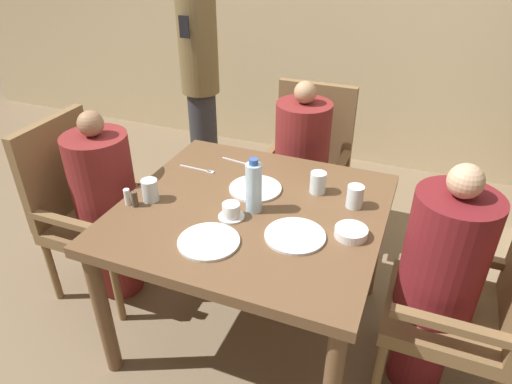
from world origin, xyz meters
The scene contains 22 objects.
ground_plane centered at (0.00, 0.00, 0.00)m, with size 16.00×16.00×0.00m, color #7A664C.
dining_table centered at (0.00, 0.00, 0.65)m, with size 1.15×1.08×0.75m.
chair_left_side centered at (-0.97, 0.00, 0.53)m, with size 0.49×0.49×0.99m.
diner_in_left_chair centered at (-0.82, 0.00, 0.56)m, with size 0.32×0.32×1.08m.
chair_far_side centered at (0.00, 0.93, 0.53)m, with size 0.49×0.49×0.99m.
diner_in_far_chair centered at (0.00, 0.78, 0.56)m, with size 0.32×0.32×1.09m.
chair_right_side centered at (0.97, 0.00, 0.53)m, with size 0.49×0.49×0.99m.
diner_in_right_chair centered at (0.82, 0.00, 0.58)m, with size 0.32×0.32×1.12m.
standing_host centered at (-0.92, 1.28, 0.87)m, with size 0.27×0.31×1.61m.
plate_main_left centered at (-0.04, 0.15, 0.75)m, with size 0.25×0.25×0.01m.
plate_main_right centered at (-0.06, -0.30, 0.75)m, with size 0.25×0.25×0.01m.
plate_dessert_center centered at (0.25, -0.14, 0.75)m, with size 0.25×0.25×0.01m.
teacup_with_saucer centered at (-0.05, -0.10, 0.78)m, with size 0.11×0.11×0.07m.
bowl_small centered at (0.45, -0.05, 0.77)m, with size 0.13×0.13×0.04m.
water_bottle centered at (0.02, -0.01, 0.86)m, with size 0.07×0.07×0.25m.
glass_tall_near centered at (0.42, 0.18, 0.80)m, with size 0.07×0.07×0.10m.
glass_tall_mid centered at (-0.45, -0.11, 0.80)m, with size 0.07×0.07×0.10m.
glass_tall_far centered at (0.24, 0.24, 0.80)m, with size 0.07×0.07×0.10m.
salt_shaker centered at (-0.52, -0.18, 0.79)m, with size 0.03×0.03×0.08m.
pepper_shaker centered at (-0.48, -0.18, 0.78)m, with size 0.03×0.03×0.07m.
fork_beside_plate centered at (-0.37, 0.22, 0.75)m, with size 0.20×0.02×0.00m.
knife_beside_plate centered at (-0.21, 0.37, 0.75)m, with size 0.21×0.04×0.00m.
Camera 1 is at (0.65, -1.57, 1.86)m, focal length 32.00 mm.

